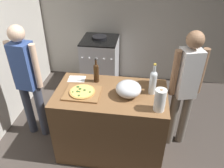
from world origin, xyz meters
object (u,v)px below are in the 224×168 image
pizza (82,92)px  wine_bottle_green (96,72)px  paper_towel_roll (160,100)px  person_in_stripes (27,78)px  mixing_bowl (128,89)px  wine_bottle_dark (153,81)px  stove (100,63)px  person_in_red (185,86)px

pizza → wine_bottle_green: 0.32m
paper_towel_roll → person_in_stripes: person_in_stripes is taller
mixing_bowl → wine_bottle_dark: (0.26, 0.09, 0.07)m
mixing_bowl → person_in_stripes: person_in_stripes is taller
stove → person_in_red: person_in_red is taller
pizza → wine_bottle_dark: (0.77, 0.13, 0.13)m
wine_bottle_green → person_in_red: (1.06, 0.03, -0.12)m
wine_bottle_dark → stove: size_ratio=0.39×
pizza → stove: bearing=93.7°
wine_bottle_green → person_in_red: bearing=1.5°
person_in_stripes → paper_towel_roll: bearing=-12.9°
stove → person_in_stripes: person_in_stripes is taller
wine_bottle_green → paper_towel_roll: bearing=-30.8°
pizza → person_in_red: size_ratio=0.18×
pizza → person_in_stripes: bearing=164.7°
mixing_bowl → person_in_red: 0.71m
stove → pizza: bearing=-86.3°
paper_towel_roll → person_in_stripes: size_ratio=0.16×
wine_bottle_dark → wine_bottle_green: bearing=167.5°
person_in_red → wine_bottle_dark: bearing=-155.8°
mixing_bowl → person_in_stripes: size_ratio=0.18×
wine_bottle_green → stove: size_ratio=0.32×
pizza → person_in_stripes: person_in_stripes is taller
mixing_bowl → wine_bottle_green: wine_bottle_green is taller
paper_towel_roll → mixing_bowl: bearing=148.1°
stove → person_in_stripes: size_ratio=0.60×
paper_towel_roll → wine_bottle_green: 0.85m
pizza → stove: stove is taller
person_in_stripes → pizza: bearing=-15.3°
mixing_bowl → wine_bottle_dark: size_ratio=0.76×
paper_towel_roll → wine_bottle_dark: size_ratio=0.67×
wine_bottle_dark → person_in_stripes: bearing=177.2°
stove → person_in_red: (1.27, -1.27, 0.45)m
pizza → wine_bottle_green: (0.11, 0.28, 0.10)m
paper_towel_roll → person_in_red: size_ratio=0.16×
wine_bottle_dark → person_in_stripes: 1.54m
stove → paper_towel_roll: bearing=-61.5°
mixing_bowl → wine_bottle_green: (-0.41, 0.23, 0.05)m
pizza → wine_bottle_green: size_ratio=0.92×
pizza → mixing_bowl: mixing_bowl is taller
pizza → person_in_red: (1.16, 0.31, -0.02)m
paper_towel_roll → wine_bottle_dark: bearing=103.3°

